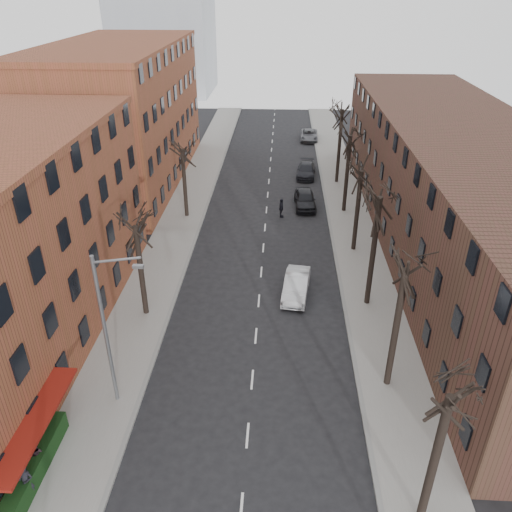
# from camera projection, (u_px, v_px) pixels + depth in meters

# --- Properties ---
(sidewalk_left) EXTENTS (4.00, 90.00, 0.15)m
(sidewalk_left) POSITION_uv_depth(u_px,v_px,m) (185.00, 212.00, 48.90)
(sidewalk_left) COLOR gray
(sidewalk_left) RESTS_ON ground
(sidewalk_right) EXTENTS (4.00, 90.00, 0.15)m
(sidewalk_right) POSITION_uv_depth(u_px,v_px,m) (349.00, 215.00, 48.17)
(sidewalk_right) COLOR gray
(sidewalk_right) RESTS_ON ground
(building_left_far) EXTENTS (12.00, 28.00, 14.00)m
(building_left_far) POSITION_uv_depth(u_px,v_px,m) (122.00, 117.00, 53.76)
(building_left_far) COLOR brown
(building_left_far) RESTS_ON ground
(building_right) EXTENTS (12.00, 50.00, 10.00)m
(building_right) POSITION_uv_depth(u_px,v_px,m) (459.00, 188.00, 41.05)
(building_right) COLOR #472821
(building_right) RESTS_ON ground
(awning_left) EXTENTS (1.20, 7.00, 0.15)m
(awning_left) POSITION_uv_depth(u_px,v_px,m) (48.00, 461.00, 23.69)
(awning_left) COLOR maroon
(awning_left) RESTS_ON ground
(hedge) EXTENTS (0.80, 6.00, 1.00)m
(hedge) POSITION_uv_depth(u_px,v_px,m) (33.00, 469.00, 22.50)
(hedge) COLOR #163913
(hedge) RESTS_ON sidewalk_left
(tree_right_b) EXTENTS (5.20, 5.20, 10.80)m
(tree_right_b) POSITION_uv_depth(u_px,v_px,m) (386.00, 384.00, 28.15)
(tree_right_b) COLOR black
(tree_right_b) RESTS_ON ground
(tree_right_c) EXTENTS (5.20, 5.20, 11.60)m
(tree_right_c) POSITION_uv_depth(u_px,v_px,m) (366.00, 304.00, 35.13)
(tree_right_c) COLOR black
(tree_right_c) RESTS_ON ground
(tree_right_d) EXTENTS (5.20, 5.20, 10.00)m
(tree_right_d) POSITION_uv_depth(u_px,v_px,m) (353.00, 250.00, 42.12)
(tree_right_d) COLOR black
(tree_right_d) RESTS_ON ground
(tree_right_e) EXTENTS (5.20, 5.20, 10.80)m
(tree_right_e) POSITION_uv_depth(u_px,v_px,m) (343.00, 212.00, 49.10)
(tree_right_e) COLOR black
(tree_right_e) RESTS_ON ground
(tree_right_f) EXTENTS (5.20, 5.20, 11.60)m
(tree_right_f) POSITION_uv_depth(u_px,v_px,m) (336.00, 183.00, 56.08)
(tree_right_f) COLOR black
(tree_right_f) RESTS_ON ground
(tree_left_a) EXTENTS (5.20, 5.20, 9.50)m
(tree_left_a) POSITION_uv_depth(u_px,v_px,m) (147.00, 314.00, 34.08)
(tree_left_a) COLOR black
(tree_left_a) RESTS_ON ground
(tree_left_b) EXTENTS (5.20, 5.20, 9.50)m
(tree_left_b) POSITION_uv_depth(u_px,v_px,m) (187.00, 217.00, 48.05)
(tree_left_b) COLOR black
(tree_left_b) RESTS_ON ground
(streetlight) EXTENTS (2.45, 0.22, 9.03)m
(streetlight) POSITION_uv_depth(u_px,v_px,m) (108.00, 326.00, 24.64)
(streetlight) COLOR slate
(streetlight) RESTS_ON ground
(silver_sedan) EXTENTS (2.24, 4.95, 1.57)m
(silver_sedan) POSITION_uv_depth(u_px,v_px,m) (296.00, 285.00, 35.79)
(silver_sedan) COLOR #B1B3B8
(silver_sedan) RESTS_ON ground
(parked_car_near) EXTENTS (2.22, 5.06, 1.70)m
(parked_car_near) POSITION_uv_depth(u_px,v_px,m) (305.00, 199.00, 49.71)
(parked_car_near) COLOR black
(parked_car_near) RESTS_ON ground
(parked_car_mid) EXTENTS (2.50, 5.19, 1.46)m
(parked_car_mid) POSITION_uv_depth(u_px,v_px,m) (306.00, 170.00, 57.55)
(parked_car_mid) COLOR black
(parked_car_mid) RESTS_ON ground
(parked_car_far) EXTENTS (2.52, 5.20, 1.43)m
(parked_car_far) POSITION_uv_depth(u_px,v_px,m) (309.00, 135.00, 70.61)
(parked_car_far) COLOR slate
(parked_car_far) RESTS_ON ground
(pedestrian_a) EXTENTS (0.67, 0.44, 1.84)m
(pedestrian_a) POSITION_uv_depth(u_px,v_px,m) (26.00, 481.00, 21.51)
(pedestrian_a) COLOR black
(pedestrian_a) RESTS_ON sidewalk_left
(pedestrian_b) EXTENTS (0.83, 0.66, 1.65)m
(pedestrian_b) POSITION_uv_depth(u_px,v_px,m) (36.00, 455.00, 22.82)
(pedestrian_b) COLOR black
(pedestrian_b) RESTS_ON sidewalk_left
(pedestrian_crossing) EXTENTS (0.52, 1.13, 1.88)m
(pedestrian_crossing) POSITION_uv_depth(u_px,v_px,m) (281.00, 208.00, 47.49)
(pedestrian_crossing) COLOR black
(pedestrian_crossing) RESTS_ON ground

